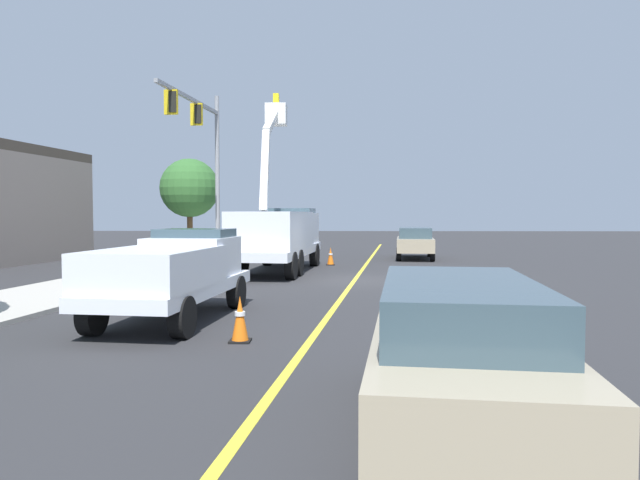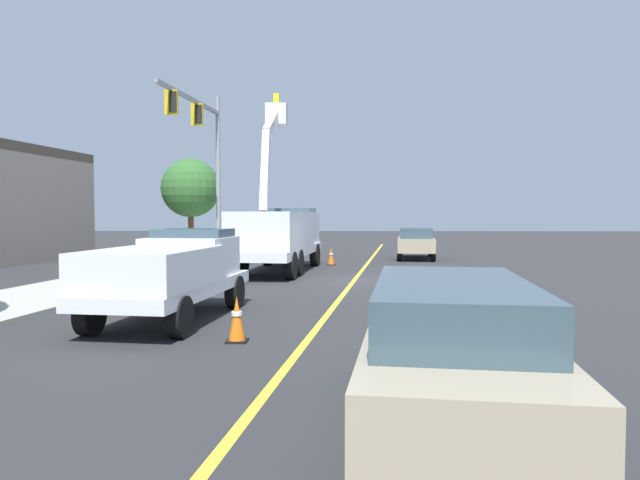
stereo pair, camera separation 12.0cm
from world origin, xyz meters
name	(u,v)px [view 2 (the right image)]	position (x,y,z in m)	size (l,w,h in m)	color
ground	(354,280)	(0.00, 0.00, 0.00)	(120.00, 120.00, 0.00)	#2D2D30
sidewalk_far_side	(134,275)	(1.00, 8.51, 0.06)	(60.00, 3.60, 0.12)	#B2ADA3
lane_centre_stripe	(354,280)	(0.00, 0.00, 0.00)	(50.00, 0.16, 0.01)	yellow
utility_bucket_truck	(278,233)	(3.17, 3.11, 1.63)	(8.44, 3.44, 7.66)	white
service_pickup_truck	(171,272)	(-8.08, 4.42, 1.12)	(5.81, 2.74, 2.06)	white
passing_minivan	(416,241)	(10.27, -3.62, 0.97)	(4.99, 2.45, 1.69)	tan
trailing_sedan	(453,346)	(-14.69, -0.69, 0.97)	(4.99, 2.45, 1.69)	tan
traffic_cone_leading	(237,319)	(-10.26, 2.52, 0.43)	(0.40, 0.40, 0.88)	black
traffic_cone_mid_front	(331,256)	(6.24, 0.93, 0.42)	(0.40, 0.40, 0.85)	black
traffic_signal_mast	(204,144)	(6.01, 6.91, 5.73)	(7.35, 1.07, 8.35)	gray
street_tree_right	(191,188)	(11.47, 8.96, 3.88)	(3.32, 3.32, 5.55)	brown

